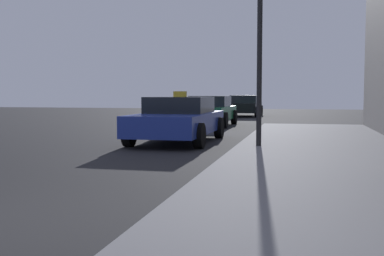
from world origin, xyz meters
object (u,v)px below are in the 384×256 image
object	(u,v)px
car_green	(210,111)
car_black	(244,106)
car_blue	(179,119)
street_lamp	(260,27)

from	to	relation	value
car_green	car_black	distance (m)	9.09
car_blue	car_black	bearing A→B (deg)	-89.91
street_lamp	car_black	xyz separation A→B (m)	(-2.45, 17.93, -2.23)
car_black	street_lamp	bearing A→B (deg)	97.77
street_lamp	car_green	world-z (taller)	street_lamp
car_green	car_black	xyz separation A→B (m)	(0.41, 9.08, 0.00)
car_blue	car_green	bearing A→B (deg)	-86.41
car_green	car_black	bearing A→B (deg)	-92.59
street_lamp	car_green	distance (m)	9.56
car_green	street_lamp	bearing A→B (deg)	107.90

